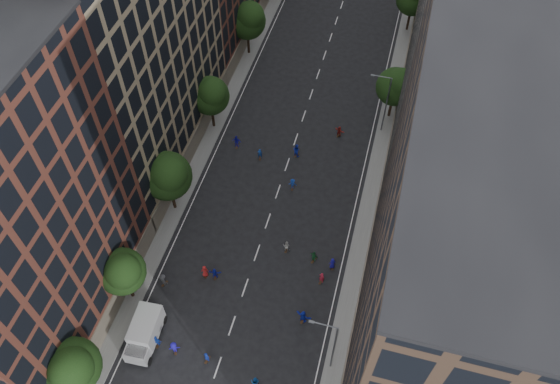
% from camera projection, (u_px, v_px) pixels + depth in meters
% --- Properties ---
extents(ground, '(240.00, 240.00, 0.00)m').
position_uv_depth(ground, '(295.00, 142.00, 71.49)').
color(ground, black).
rests_on(ground, ground).
extents(sidewalk_left, '(4.00, 105.00, 0.15)m').
position_uv_depth(sidewalk_left, '(226.00, 88.00, 77.75)').
color(sidewalk_left, slate).
rests_on(sidewalk_left, ground).
extents(sidewalk_right, '(4.00, 105.00, 0.15)m').
position_uv_depth(sidewalk_right, '(394.00, 119.00, 73.95)').
color(sidewalk_right, slate).
rests_on(sidewalk_right, ground).
extents(bldg_left_b, '(14.00, 26.00, 34.00)m').
position_uv_depth(bldg_left_b, '(114.00, 33.00, 58.08)').
color(bldg_left_b, '#998564').
rests_on(bldg_left_b, ground).
extents(bldg_right_a, '(14.00, 30.00, 36.00)m').
position_uv_depth(bldg_right_a, '(470.00, 268.00, 39.49)').
color(bldg_right_a, '#433024').
rests_on(bldg_right_a, ground).
extents(bldg_right_b, '(14.00, 28.00, 33.00)m').
position_uv_depth(bldg_right_b, '(481.00, 43.00, 57.76)').
color(bldg_right_b, '#615A50').
rests_on(bldg_right_b, ground).
extents(tree_left_0, '(5.20, 5.20, 8.83)m').
position_uv_depth(tree_left_0, '(72.00, 367.00, 47.21)').
color(tree_left_0, black).
rests_on(tree_left_0, ground).
extents(tree_left_1, '(4.80, 4.80, 8.21)m').
position_uv_depth(tree_left_1, '(122.00, 271.00, 53.43)').
color(tree_left_1, black).
rests_on(tree_left_1, ground).
extents(tree_left_2, '(5.60, 5.60, 9.45)m').
position_uv_depth(tree_left_2, '(168.00, 175.00, 59.85)').
color(tree_left_2, black).
rests_on(tree_left_2, ground).
extents(tree_left_3, '(5.00, 5.00, 8.58)m').
position_uv_depth(tree_left_3, '(211.00, 95.00, 68.54)').
color(tree_left_3, black).
rests_on(tree_left_3, ground).
extents(tree_left_4, '(5.40, 5.40, 9.08)m').
position_uv_depth(tree_left_4, '(248.00, 19.00, 77.73)').
color(tree_left_4, black).
rests_on(tree_left_4, ground).
extents(tree_right_a, '(5.00, 5.00, 8.39)m').
position_uv_depth(tree_right_a, '(397.00, 86.00, 69.85)').
color(tree_right_a, black).
rests_on(tree_right_a, ground).
extents(streetlamp_near, '(2.64, 0.22, 9.06)m').
position_uv_depth(streetlamp_near, '(332.00, 345.00, 49.26)').
color(streetlamp_near, '#595B60').
rests_on(streetlamp_near, ground).
extents(streetlamp_far, '(2.64, 0.22, 9.06)m').
position_uv_depth(streetlamp_far, '(385.00, 102.00, 68.70)').
color(streetlamp_far, '#595B60').
rests_on(streetlamp_far, ground).
extents(cargo_van, '(2.85, 5.60, 2.91)m').
position_uv_depth(cargo_van, '(144.00, 333.00, 53.79)').
color(cargo_van, silver).
rests_on(cargo_van, ground).
extents(skater_1, '(0.66, 0.50, 1.61)m').
position_uv_depth(skater_1, '(207.00, 357.00, 53.04)').
color(skater_1, navy).
rests_on(skater_1, ground).
extents(skater_2, '(0.97, 0.80, 1.81)m').
position_uv_depth(skater_2, '(255.00, 382.00, 51.45)').
color(skater_2, '#1451A8').
rests_on(skater_2, ground).
extents(skater_3, '(1.25, 1.00, 1.69)m').
position_uv_depth(skater_3, '(174.00, 348.00, 53.57)').
color(skater_3, '#2016B8').
rests_on(skater_3, ground).
extents(skater_4, '(1.03, 0.43, 1.74)m').
position_uv_depth(skater_4, '(157.00, 341.00, 53.96)').
color(skater_4, '#1439A9').
rests_on(skater_4, ground).
extents(skater_5, '(1.78, 0.98, 1.83)m').
position_uv_depth(skater_5, '(303.00, 317.00, 55.49)').
color(skater_5, '#1524AB').
rests_on(skater_5, ground).
extents(skater_6, '(0.95, 0.75, 1.70)m').
position_uv_depth(skater_6, '(205.00, 271.00, 58.77)').
color(skater_6, '#AE1D1D').
rests_on(skater_6, ground).
extents(skater_7, '(0.72, 0.59, 1.71)m').
position_uv_depth(skater_7, '(322.00, 278.00, 58.29)').
color(skater_7, '#AC1C32').
rests_on(skater_7, ground).
extents(skater_8, '(0.78, 0.61, 1.58)m').
position_uv_depth(skater_8, '(286.00, 246.00, 60.78)').
color(skater_8, silver).
rests_on(skater_8, ground).
extents(skater_9, '(1.27, 1.02, 1.71)m').
position_uv_depth(skater_9, '(163.00, 280.00, 58.11)').
color(skater_9, '#3F4044').
rests_on(skater_9, ground).
extents(skater_10, '(1.10, 0.79, 1.73)m').
position_uv_depth(skater_10, '(314.00, 257.00, 59.87)').
color(skater_10, '#1A582B').
rests_on(skater_10, ground).
extents(skater_11, '(1.44, 0.64, 1.49)m').
position_uv_depth(skater_11, '(215.00, 273.00, 58.73)').
color(skater_11, '#131D9F').
rests_on(skater_11, ground).
extents(skater_12, '(0.91, 0.77, 1.57)m').
position_uv_depth(skater_12, '(332.00, 263.00, 59.44)').
color(skater_12, '#16118F').
rests_on(skater_12, ground).
extents(skater_13, '(0.66, 0.50, 1.63)m').
position_uv_depth(skater_13, '(260.00, 154.00, 69.14)').
color(skater_13, '#133EA0').
rests_on(skater_13, ground).
extents(skater_14, '(1.16, 1.05, 1.94)m').
position_uv_depth(skater_14, '(296.00, 150.00, 69.29)').
color(skater_14, '#1628B9').
rests_on(skater_14, ground).
extents(skater_15, '(1.05, 0.64, 1.57)m').
position_uv_depth(skater_15, '(293.00, 184.00, 66.18)').
color(skater_15, navy).
rests_on(skater_15, ground).
extents(skater_16, '(1.12, 0.50, 1.88)m').
position_uv_depth(skater_16, '(237.00, 142.00, 70.23)').
color(skater_16, '#1615AC').
rests_on(skater_16, ground).
extents(skater_17, '(1.49, 0.98, 1.53)m').
position_uv_depth(skater_17, '(339.00, 131.00, 71.60)').
color(skater_17, maroon).
rests_on(skater_17, ground).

